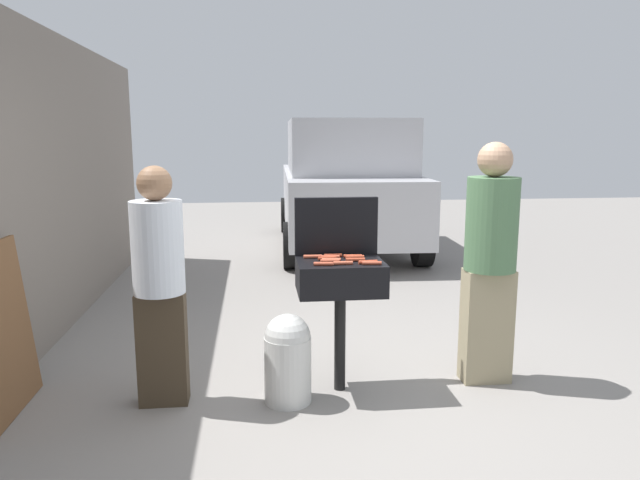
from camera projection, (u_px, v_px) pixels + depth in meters
ground_plane at (361, 390)px, 4.20m from camera, size 24.00×24.00×0.00m
house_wall_side at (16, 192)px, 4.66m from camera, size 0.24×8.00×2.71m
bbq_grill at (340, 281)px, 4.09m from camera, size 0.60×0.44×0.94m
grill_lid_open at (336, 226)px, 4.24m from camera, size 0.60×0.05×0.42m
hot_dog_0 at (355, 257)px, 4.14m from camera, size 0.13×0.03×0.03m
hot_dog_1 at (333, 255)px, 4.20m from camera, size 0.13×0.03×0.03m
hot_dog_2 at (323, 264)px, 3.92m from camera, size 0.13×0.04×0.03m
hot_dog_3 at (368, 262)px, 3.98m from camera, size 0.13×0.04×0.03m
hot_dog_4 at (313, 256)px, 4.16m from camera, size 0.13×0.03×0.03m
hot_dog_5 at (372, 263)px, 3.95m from camera, size 0.13×0.04×0.03m
hot_dog_6 at (330, 261)px, 4.01m from camera, size 0.13×0.03×0.03m
hot_dog_7 at (331, 260)px, 4.05m from camera, size 0.13×0.04×0.03m
hot_dog_8 at (327, 258)px, 4.10m from camera, size 0.13×0.04×0.03m
hot_dog_9 at (355, 260)px, 4.06m from camera, size 0.13×0.03×0.03m
hot_dog_10 at (330, 257)px, 4.15m from camera, size 0.13×0.04×0.03m
hot_dog_11 at (343, 263)px, 3.95m from camera, size 0.13×0.03×0.03m
hot_dog_12 at (353, 256)px, 4.17m from camera, size 0.13×0.04×0.03m
propane_tank at (288, 357)px, 3.98m from camera, size 0.32×0.32×0.62m
person_left at (159, 278)px, 3.86m from camera, size 0.34×0.34×1.61m
person_right at (490, 255)px, 4.22m from camera, size 0.37×0.37×1.75m
parked_minivan at (345, 184)px, 9.37m from camera, size 2.16×4.47×2.02m
leaning_board at (0, 333)px, 3.73m from camera, size 0.14×0.90×1.12m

